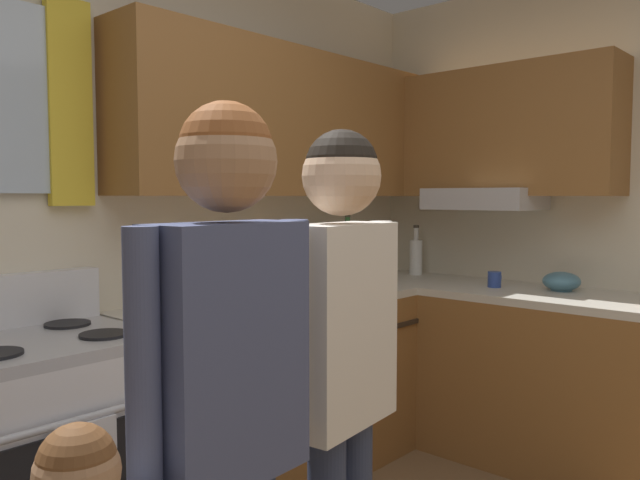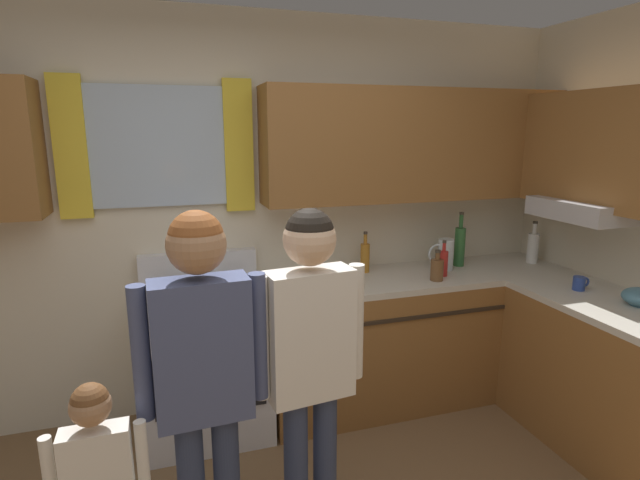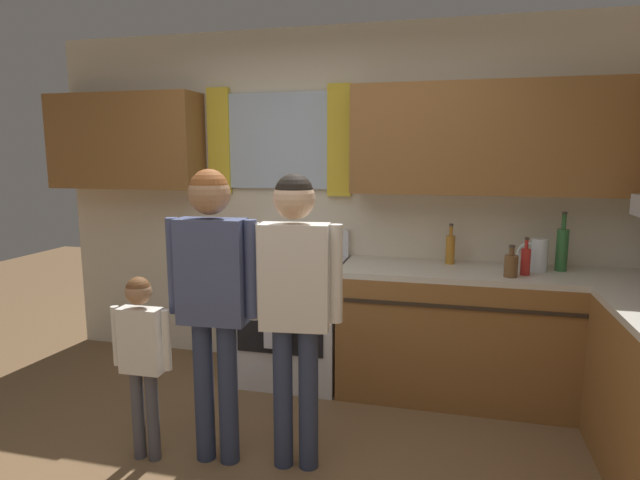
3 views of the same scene
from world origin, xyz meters
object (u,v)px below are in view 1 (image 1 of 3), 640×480
bottle_milk_white (416,256)px  bottle_squat_brown (346,279)px  mug_cobalt_blue (495,279)px  stove_oven (38,460)px  bottle_sauce_red (346,273)px  water_pitcher (337,266)px  adult_holding_child (228,379)px  mixing_bowl (562,282)px  adult_in_plaid (341,346)px  bottle_oil_amber (247,274)px  bottle_wine_green (347,256)px

bottle_milk_white → bottle_squat_brown: (-0.91, -0.18, -0.04)m
bottle_squat_brown → mug_cobalt_blue: (0.74, -0.44, -0.03)m
stove_oven → bottle_sauce_red: 1.68m
bottle_milk_white → stove_oven: bearing=-179.8°
water_pitcher → adult_holding_child: bearing=-145.9°
mixing_bowl → bottle_milk_white: bearing=86.1°
stove_oven → mixing_bowl: size_ratio=5.76×
mixing_bowl → stove_oven: bearing=158.1°
mug_cobalt_blue → adult_holding_child: 2.38m
mug_cobalt_blue → adult_in_plaid: adult_in_plaid is taller
water_pitcher → adult_in_plaid: size_ratio=0.14×
bottle_squat_brown → adult_in_plaid: (-1.14, -0.93, 0.01)m
adult_holding_child → adult_in_plaid: 0.44m
bottle_oil_amber → mug_cobalt_blue: size_ratio=2.49×
stove_oven → mug_cobalt_blue: (2.23, -0.62, 0.48)m
bottle_milk_white → bottle_oil_amber: 1.29m
bottle_sauce_red → adult_holding_child: 1.98m
bottle_milk_white → adult_holding_child: adult_holding_child is taller
bottle_squat_brown → bottle_wine_green: size_ratio=0.52×
bottle_wine_green → water_pitcher: (-0.15, -0.06, -0.04)m
mixing_bowl → adult_in_plaid: 2.00m
bottle_milk_white → mixing_bowl: (-0.06, -0.95, -0.07)m
adult_holding_child → stove_oven: bearing=85.8°
bottle_sauce_red → adult_holding_child: bearing=-147.7°
adult_in_plaid → bottle_squat_brown: bearing=39.1°
adult_in_plaid → stove_oven: bearing=107.7°
bottle_oil_amber → adult_holding_child: bearing=-132.7°
mug_cobalt_blue → bottle_squat_brown: bearing=148.9°
bottle_squat_brown → water_pitcher: bearing=49.1°
bottle_sauce_red → adult_in_plaid: size_ratio=0.16×
bottle_oil_amber → adult_holding_child: 1.77m
stove_oven → bottle_milk_white: (2.40, 0.01, 0.55)m
mug_cobalt_blue → water_pitcher: (-0.55, 0.66, 0.07)m
stove_oven → water_pitcher: 1.77m
bottle_oil_amber → mixing_bowl: (1.22, -1.09, -0.06)m
bottle_sauce_red → mixing_bowl: 1.13m
bottle_milk_white → adult_in_plaid: adult_in_plaid is taller
bottle_squat_brown → bottle_oil_amber: (-0.37, 0.33, 0.03)m
mug_cobalt_blue → adult_in_plaid: size_ratio=0.07×
bottle_oil_amber → water_pitcher: bearing=-10.9°
bottle_milk_white → bottle_sauce_red: bearing=-173.1°
stove_oven → mixing_bowl: 2.57m
water_pitcher → adult_in_plaid: 1.76m
bottle_sauce_red → mug_cobalt_blue: bottle_sauce_red is taller
stove_oven → mixing_bowl: bearing=-21.9°
bottle_milk_white → mixing_bowl: 0.95m
bottle_wine_green → bottle_sauce_red: bearing=-142.2°
mug_cobalt_blue → mixing_bowl: mixing_bowl is taller
bottle_sauce_red → adult_in_plaid: 1.60m
bottle_squat_brown → bottle_wine_green: bearing=38.4°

